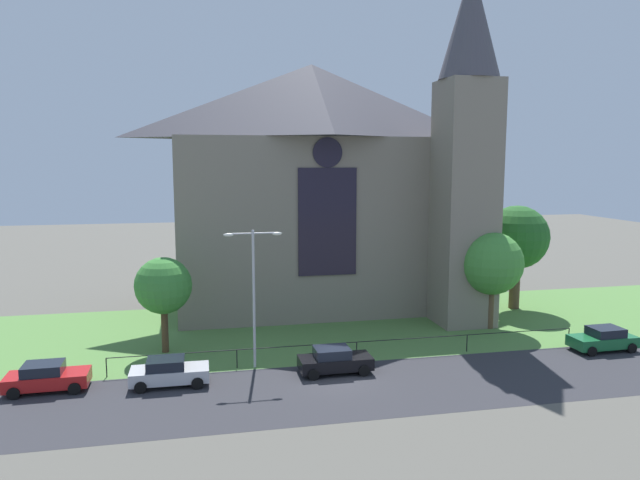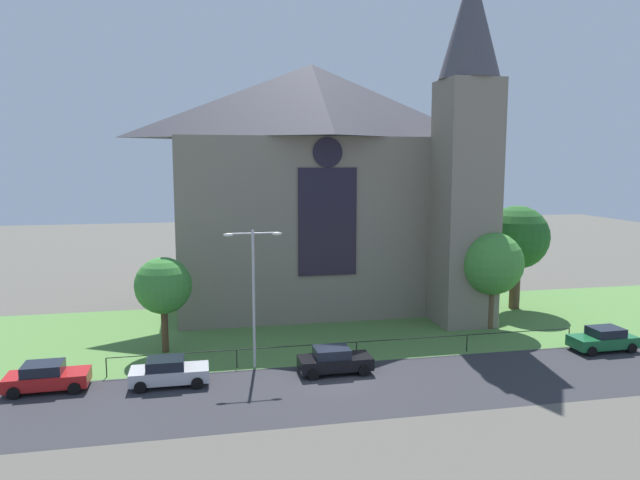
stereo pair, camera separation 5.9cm
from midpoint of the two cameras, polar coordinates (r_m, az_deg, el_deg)
ground at (r=43.58m, az=-1.51°, el=-8.54°), size 160.00×160.00×0.00m
road_asphalt at (r=32.47m, az=2.36°, el=-14.30°), size 120.00×8.00×0.01m
grass_verge at (r=41.69m, az=-1.02°, el=-9.28°), size 120.00×20.00×0.01m
church_building at (r=48.64m, az=0.28°, el=5.44°), size 23.20×16.20×26.00m
iron_railing at (r=36.71m, az=3.63°, el=-10.09°), size 29.45×0.07×1.13m
tree_right_far at (r=50.77m, az=18.65°, el=0.17°), size 5.22×5.22×8.59m
tree_right_near at (r=44.20m, az=16.41°, el=-2.23°), size 4.57×4.57×7.12m
tree_left_near at (r=38.46m, az=-14.97°, el=-4.35°), size 3.60×3.60×6.16m
streetlamp_near at (r=34.44m, az=-6.45°, el=-3.97°), size 3.37×0.26×8.22m
parked_car_red at (r=35.17m, az=-25.03°, el=-11.99°), size 4.23×2.08×1.51m
parked_car_silver at (r=33.77m, az=-14.47°, el=-12.32°), size 4.21×2.04×1.51m
parked_car_black at (r=34.51m, az=1.45°, el=-11.63°), size 4.22×2.05×1.51m
parked_car_green at (r=42.54m, az=25.90°, el=-8.68°), size 4.24×2.10×1.51m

